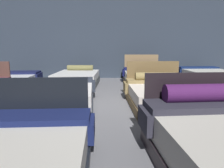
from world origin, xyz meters
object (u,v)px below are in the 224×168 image
(bed_6, at_px, (161,94))
(bed_11, at_px, (207,77))
(bed_8, at_px, (13,80))
(bed_1, at_px, (7,158))
(bed_9, at_px, (77,78))
(bed_10, at_px, (144,77))
(bed_5, at_px, (63,95))

(bed_6, height_order, bed_11, bed_6)
(bed_6, bearing_deg, bed_8, 148.27)
(bed_1, bearing_deg, bed_6, 48.15)
(bed_8, bearing_deg, bed_6, -33.08)
(bed_9, xyz_separation_m, bed_10, (2.47, 0.07, 0.04))
(bed_10, xyz_separation_m, bed_11, (2.35, -0.08, -0.01))
(bed_5, bearing_deg, bed_6, -4.15)
(bed_1, height_order, bed_6, bed_6)
(bed_1, bearing_deg, bed_11, 47.23)
(bed_9, bearing_deg, bed_5, -86.35)
(bed_5, distance_m, bed_8, 3.60)
(bed_9, height_order, bed_10, bed_10)
(bed_5, xyz_separation_m, bed_11, (4.79, 2.68, 0.04))
(bed_6, relative_size, bed_8, 0.90)
(bed_6, height_order, bed_10, bed_10)
(bed_1, distance_m, bed_5, 2.78)
(bed_8, bearing_deg, bed_9, -3.70)
(bed_9, height_order, bed_11, bed_9)
(bed_1, height_order, bed_10, bed_10)
(bed_6, relative_size, bed_10, 1.01)
(bed_1, height_order, bed_9, bed_1)
(bed_6, height_order, bed_9, bed_6)
(bed_5, distance_m, bed_6, 2.34)
(bed_1, distance_m, bed_9, 5.46)
(bed_5, height_order, bed_9, bed_9)
(bed_5, bearing_deg, bed_9, 87.34)
(bed_10, height_order, bed_11, bed_10)
(bed_1, xyz_separation_m, bed_8, (-2.38, 5.51, -0.04))
(bed_6, height_order, bed_8, bed_6)
(bed_1, relative_size, bed_5, 0.91)
(bed_5, distance_m, bed_9, 2.68)
(bed_5, relative_size, bed_11, 1.00)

